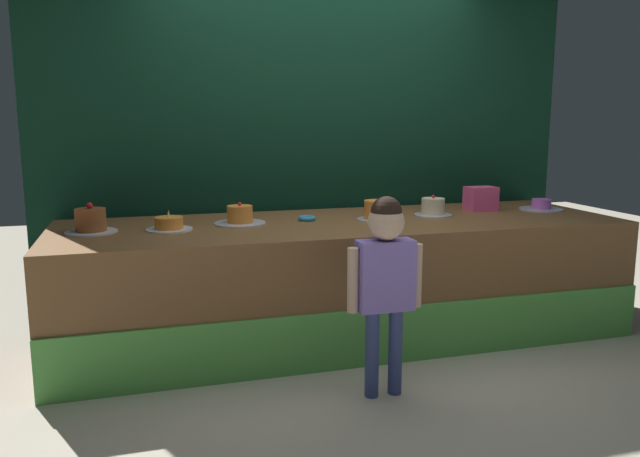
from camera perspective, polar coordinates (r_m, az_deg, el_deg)
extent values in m
plane|color=#BCB29E|center=(3.86, 4.93, -12.32)|extent=(12.00, 12.00, 0.00)
cube|color=brown|center=(4.27, 2.12, -4.54)|extent=(3.76, 1.19, 0.79)
cube|color=#59B24C|center=(3.79, 5.03, -9.90)|extent=(3.76, 0.02, 0.35)
cube|color=black|center=(4.79, -0.46, 10.93)|extent=(4.11, 0.08, 3.08)
cylinder|color=#3F4C8C|center=(3.38, 4.78, -11.35)|extent=(0.07, 0.07, 0.48)
cylinder|color=#3F4C8C|center=(3.42, 6.90, -11.08)|extent=(0.07, 0.07, 0.48)
cube|color=#8C72D8|center=(3.27, 5.98, -4.27)|extent=(0.30, 0.13, 0.37)
cylinder|color=beige|center=(3.21, 3.02, -4.75)|extent=(0.06, 0.06, 0.34)
cylinder|color=beige|center=(3.34, 8.81, -4.26)|extent=(0.06, 0.06, 0.34)
sphere|color=beige|center=(3.21, 6.07, 0.59)|extent=(0.19, 0.19, 0.19)
sphere|color=black|center=(3.20, 6.09, 1.52)|extent=(0.16, 0.16, 0.16)
cube|color=#F75598|center=(4.81, 14.50, 2.66)|extent=(0.23, 0.16, 0.18)
torus|color=#3399D8|center=(4.21, -1.21, 0.95)|extent=(0.12, 0.12, 0.03)
cylinder|color=silver|center=(4.01, -20.20, -0.28)|extent=(0.31, 0.31, 0.01)
cylinder|color=brown|center=(4.00, -20.26, 0.75)|extent=(0.18, 0.18, 0.14)
sphere|color=red|center=(3.99, -20.34, 1.99)|extent=(0.04, 0.04, 0.04)
cylinder|color=silver|center=(3.95, -13.63, -0.08)|extent=(0.28, 0.28, 0.01)
cylinder|color=orange|center=(3.95, -13.66, 0.51)|extent=(0.17, 0.17, 0.07)
cone|color=#F2E566|center=(3.94, -13.69, 1.36)|extent=(0.02, 0.02, 0.05)
cylinder|color=silver|center=(4.10, -7.33, 0.48)|extent=(0.34, 0.34, 0.01)
cylinder|color=orange|center=(4.09, -7.35, 1.32)|extent=(0.17, 0.17, 0.11)
sphere|color=red|center=(4.08, -7.37, 2.25)|extent=(0.02, 0.02, 0.02)
cylinder|color=silver|center=(4.25, 5.16, 0.85)|extent=(0.26, 0.26, 0.01)
cylinder|color=orange|center=(4.24, 5.17, 1.75)|extent=(0.16, 0.16, 0.12)
cylinder|color=silver|center=(4.49, 10.28, 1.23)|extent=(0.26, 0.26, 0.01)
cylinder|color=beige|center=(4.48, 10.30, 2.02)|extent=(0.16, 0.16, 0.11)
sphere|color=red|center=(4.47, 10.33, 2.90)|extent=(0.02, 0.02, 0.02)
cylinder|color=silver|center=(4.99, 19.57, 1.68)|extent=(0.32, 0.32, 0.01)
cylinder|color=#CC66D8|center=(4.98, 19.60, 2.15)|extent=(0.14, 0.14, 0.07)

